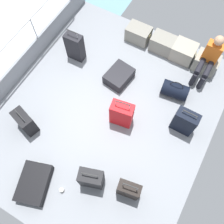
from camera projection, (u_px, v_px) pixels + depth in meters
The scene contains 18 objects.
ground_plane at pixel (105, 113), 5.25m from camera, with size 4.40×5.20×0.06m, color gray.
gunwale_port at pixel (22, 65), 5.46m from camera, with size 0.06×5.20×0.45m, color gray.
railing_port at pixel (12, 49), 4.95m from camera, with size 0.04×4.20×1.02m.
cargo_crate_0 at pixel (138, 34), 5.88m from camera, with size 0.60×0.40×0.37m.
cargo_crate_1 at pixel (163, 44), 5.75m from camera, with size 0.62×0.40×0.39m.
cargo_crate_2 at pixel (184, 52), 5.64m from camera, with size 0.55×0.45×0.40m.
cargo_crate_3 at pixel (206, 63), 5.52m from camera, with size 0.56×0.41×0.39m.
passenger_seated at pixel (209, 58), 5.11m from camera, with size 0.34×0.66×1.09m.
suitcase_0 at pixel (75, 47), 5.51m from camera, with size 0.40×0.24×0.86m.
suitcase_1 at pixel (91, 179), 4.36m from camera, with size 0.48×0.36×0.72m.
suitcase_2 at pixel (119, 76), 5.45m from camera, with size 0.56×0.67×0.26m.
suitcase_3 at pixel (25, 122), 4.85m from camera, with size 0.50×0.37×0.62m.
suitcase_4 at pixel (184, 122), 4.79m from camera, with size 0.45×0.25×0.73m.
suitcase_5 at pixel (129, 190), 4.29m from camera, with size 0.43×0.27×0.79m.
suitcase_6 at pixel (34, 183), 4.52m from camera, with size 0.72×0.87×0.21m.
suitcase_7 at pixel (122, 114), 4.84m from camera, with size 0.48×0.32×0.84m.
duffel_bag at pixel (175, 90), 5.26m from camera, with size 0.60×0.40×0.48m.
paper_cup at pixel (62, 190), 4.52m from camera, with size 0.08×0.08×0.10m, color white.
Camera 1 is at (1.17, -1.80, 4.77)m, focal length 38.91 mm.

